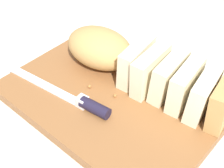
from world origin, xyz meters
TOP-DOWN VIEW (x-y plane):
  - ground_plane at (0.00, 0.00)m, footprint 3.00×3.00m
  - cutting_board at (0.00, 0.00)m, footprint 0.43×0.30m
  - bread_loaf at (0.01, 0.07)m, footprint 0.38×0.15m
  - bread_knife at (-0.03, -0.06)m, footprint 0.26×0.05m
  - crumb_near_knife at (0.01, -0.00)m, footprint 0.01×0.01m
  - crumb_near_loaf at (-0.05, -0.01)m, footprint 0.01×0.01m

SIDE VIEW (x-z plane):
  - ground_plane at x=0.00m, z-range 0.00..0.00m
  - cutting_board at x=0.00m, z-range 0.00..0.02m
  - crumb_near_knife at x=0.01m, z-range 0.02..0.03m
  - crumb_near_loaf at x=-0.05m, z-range 0.02..0.03m
  - bread_knife at x=-0.03m, z-range 0.02..0.04m
  - bread_loaf at x=0.01m, z-range 0.02..0.11m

